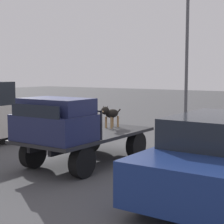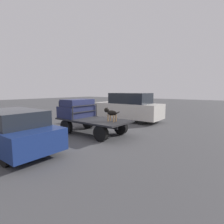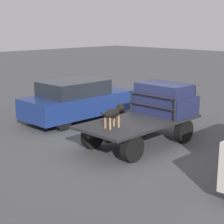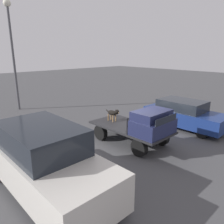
# 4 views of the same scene
# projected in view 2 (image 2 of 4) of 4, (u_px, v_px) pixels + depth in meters

# --- Properties ---
(ground_plane) EXTENTS (80.00, 80.00, 0.00)m
(ground_plane) POSITION_uv_depth(u_px,v_px,m) (93.00, 134.00, 9.24)
(ground_plane) COLOR #474749
(flatbed_truck) EXTENTS (3.90, 1.91, 0.80)m
(flatbed_truck) POSITION_uv_depth(u_px,v_px,m) (93.00, 123.00, 9.17)
(flatbed_truck) COLOR black
(flatbed_truck) RESTS_ON ground
(truck_cab) EXTENTS (1.25, 1.79, 1.00)m
(truck_cab) POSITION_uv_depth(u_px,v_px,m) (77.00, 109.00, 9.83)
(truck_cab) COLOR #1E2347
(truck_cab) RESTS_ON flatbed_truck
(truck_headboard) EXTENTS (0.04, 1.79, 0.70)m
(truck_headboard) POSITION_uv_depth(u_px,v_px,m) (85.00, 109.00, 9.43)
(truck_headboard) COLOR #232326
(truck_headboard) RESTS_ON flatbed_truck
(dog) EXTENTS (0.95, 0.25, 0.68)m
(dog) POSITION_uv_depth(u_px,v_px,m) (110.00, 113.00, 8.44)
(dog) COLOR #9E7547
(dog) RESTS_ON flatbed_truck
(parked_sedan) EXTENTS (4.43, 1.83, 1.56)m
(parked_sedan) POSITION_uv_depth(u_px,v_px,m) (12.00, 130.00, 6.59)
(parked_sedan) COLOR black
(parked_sedan) RESTS_ON ground
(parked_pickup_far) EXTENTS (5.17, 2.01, 2.09)m
(parked_pickup_far) POSITION_uv_depth(u_px,v_px,m) (128.00, 107.00, 13.23)
(parked_pickup_far) COLOR black
(parked_pickup_far) RESTS_ON ground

